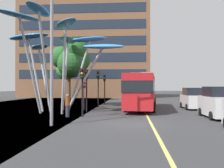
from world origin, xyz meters
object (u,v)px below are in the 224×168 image
at_px(traffic_light_kerb_far, 86,82).
at_px(car_parked_far, 193,99).
at_px(traffic_light_kerb_near, 82,82).
at_px(traffic_light_opposite, 105,83).
at_px(car_parked_mid, 218,103).
at_px(street_lamp, 57,30).
at_px(pedestrian, 68,105).
at_px(red_bus, 142,90).
at_px(leaf_sculpture, 57,41).
at_px(traffic_light_island_mid, 98,81).
at_px(no_entry_sign, 84,91).

relative_size(traffic_light_kerb_far, car_parked_far, 0.84).
xyz_separation_m(traffic_light_kerb_near, traffic_light_kerb_far, (-0.39, 3.96, 0.08)).
relative_size(traffic_light_opposite, car_parked_mid, 0.85).
distance_m(street_lamp, pedestrian, 6.33).
bearing_deg(car_parked_mid, traffic_light_opposite, 124.62).
distance_m(red_bus, traffic_light_kerb_far, 5.90).
relative_size(street_lamp, pedestrian, 5.19).
relative_size(leaf_sculpture, traffic_light_island_mid, 2.83).
height_order(car_parked_far, pedestrian, car_parked_far).
distance_m(car_parked_far, street_lamp, 16.57).
bearing_deg(leaf_sculpture, traffic_light_island_mid, 63.43).
relative_size(traffic_light_kerb_far, no_entry_sign, 1.38).
bearing_deg(leaf_sculpture, traffic_light_opposite, 73.58).
height_order(traffic_light_kerb_near, car_parked_far, traffic_light_kerb_near).
bearing_deg(street_lamp, car_parked_far, 48.56).
bearing_deg(traffic_light_island_mid, street_lamp, -92.41).
distance_m(traffic_light_kerb_far, no_entry_sign, 1.80).
distance_m(traffic_light_kerb_near, car_parked_far, 12.70).
bearing_deg(street_lamp, leaf_sculpture, 106.32).
xyz_separation_m(leaf_sculpture, traffic_light_island_mid, (2.91, 5.81, -3.54)).
xyz_separation_m(red_bus, no_entry_sign, (-5.54, -1.53, -0.16)).
distance_m(street_lamp, no_entry_sign, 10.29).
bearing_deg(car_parked_mid, no_entry_sign, 154.54).
distance_m(red_bus, no_entry_sign, 5.75).
height_order(traffic_light_kerb_far, pedestrian, traffic_light_kerb_far).
relative_size(traffic_light_island_mid, car_parked_far, 0.89).
distance_m(traffic_light_kerb_near, no_entry_sign, 5.56).
distance_m(traffic_light_island_mid, car_parked_mid, 13.71).
xyz_separation_m(red_bus, traffic_light_kerb_far, (-5.03, -3.00, 0.74)).
height_order(leaf_sculpture, traffic_light_island_mid, leaf_sculpture).
relative_size(traffic_light_island_mid, street_lamp, 0.45).
bearing_deg(pedestrian, traffic_light_island_mid, 83.74).
relative_size(car_parked_mid, no_entry_sign, 1.63).
bearing_deg(traffic_light_opposite, car_parked_mid, -55.38).
distance_m(traffic_light_kerb_near, car_parked_mid, 9.98).
bearing_deg(street_lamp, no_entry_sign, 91.45).
bearing_deg(red_bus, traffic_light_kerb_far, -149.16).
distance_m(car_parked_far, pedestrian, 13.44).
height_order(traffic_light_island_mid, car_parked_far, traffic_light_island_mid).
height_order(traffic_light_island_mid, traffic_light_opposite, traffic_light_island_mid).
xyz_separation_m(traffic_light_kerb_far, car_parked_mid, (10.24, -3.65, -1.64)).
bearing_deg(traffic_light_kerb_near, traffic_light_kerb_far, 95.61).
xyz_separation_m(traffic_light_kerb_near, traffic_light_island_mid, (-0.08, 9.59, 0.23)).
xyz_separation_m(red_bus, car_parked_mid, (5.22, -6.65, -0.89)).
height_order(traffic_light_kerb_near, pedestrian, traffic_light_kerb_near).
xyz_separation_m(street_lamp, pedestrian, (-0.46, 4.26, -4.66)).
height_order(traffic_light_island_mid, pedestrian, traffic_light_island_mid).
distance_m(leaf_sculpture, car_parked_mid, 14.33).
xyz_separation_m(leaf_sculpture, car_parked_mid, (12.84, -3.47, -5.32)).
distance_m(traffic_light_island_mid, no_entry_sign, 4.37).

